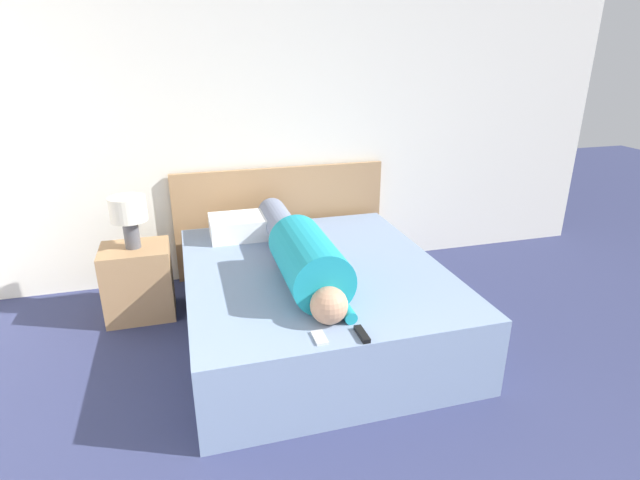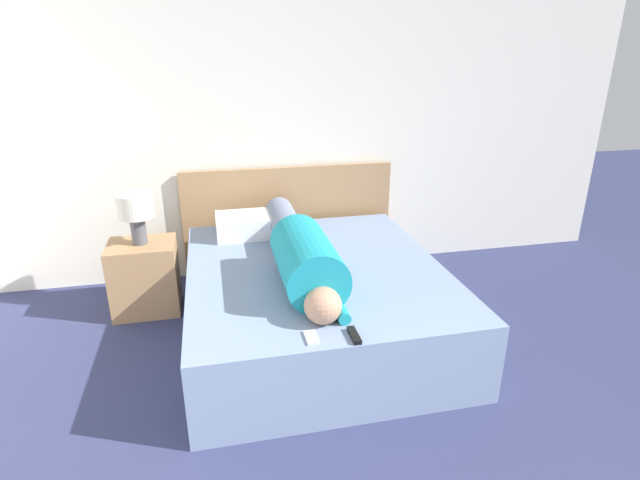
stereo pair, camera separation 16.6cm
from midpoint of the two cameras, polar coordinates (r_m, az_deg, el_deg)
name	(u,v)px [view 1 (the left image)]	position (r m, az deg, el deg)	size (l,w,h in m)	color
wall_back	(267,123)	(4.24, -7.21, 13.11)	(6.25, 0.06, 2.60)	silver
bed	(314,299)	(3.49, -2.04, -6.82)	(1.70, 1.97, 0.50)	#7589A8
headboard	(282,220)	(4.38, -5.50, 2.24)	(1.82, 0.04, 0.94)	#A37A51
nightstand	(139,281)	(3.95, -21.17, -4.45)	(0.48, 0.39, 0.54)	#A37A51
table_lamp	(129,213)	(3.77, -22.22, 2.82)	(0.25, 0.25, 0.38)	#4C4C51
person_lying	(301,252)	(3.22, -3.71, -1.38)	(0.36, 1.76, 0.36)	tan
pillow_near_headboard	(244,226)	(3.95, -9.84, 1.56)	(0.53, 0.35, 0.16)	white
tv_remote	(362,334)	(2.61, 2.98, -10.72)	(0.04, 0.15, 0.02)	black
cell_phone	(320,338)	(2.59, -1.91, -11.10)	(0.06, 0.13, 0.01)	#B2B7BC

